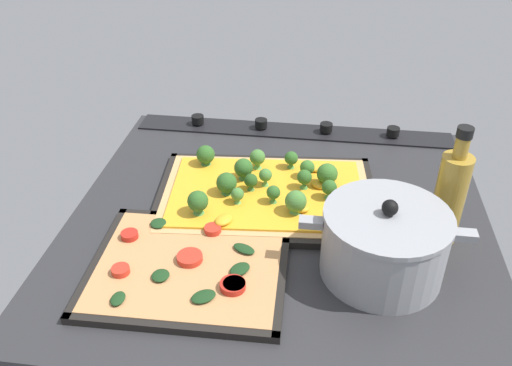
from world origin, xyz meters
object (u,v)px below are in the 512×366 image
Objects in this scene: baking_tray_back at (189,268)px; cooking_pot at (384,243)px; baking_tray_front at (267,198)px; broccoli_pizza at (267,190)px; oil_bottle at (450,196)px; veggie_pizza_back at (189,265)px.

cooking_pot is (-29.38, -3.84, 5.17)cm from baking_tray_back.
baking_tray_front is 1.70cm from broccoli_pizza.
cooking_pot is 14.72cm from oil_bottle.
baking_tray_front is 22.75cm from baking_tray_back.
baking_tray_front is 1.65× the size of cooking_pot.
broccoli_pizza is 1.29× the size of baking_tray_back.
baking_tray_back is at bearing -31.57° from veggie_pizza_back.
baking_tray_back is 1.20× the size of cooking_pot.
baking_tray_back is 43.00cm from oil_bottle.
veggie_pizza_back is 42.78cm from oil_bottle.
baking_tray_front is 1.06× the size of broccoli_pizza.
cooking_pot reaches higher than baking_tray_back.
broccoli_pizza is at bearing -115.15° from baking_tray_back.
oil_bottle reaches higher than broccoli_pizza.
baking_tray_front is at bearing -114.88° from veggie_pizza_back.
baking_tray_back is 1.09× the size of veggie_pizza_back.
oil_bottle reaches higher than cooking_pot.
baking_tray_back is at bearing 64.85° from broccoli_pizza.
veggie_pizza_back reaches higher than baking_tray_back.
baking_tray_front is at bearing -12.92° from oil_bottle.
broccoli_pizza reaches higher than baking_tray_front.
baking_tray_front and baking_tray_back have the same top height.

